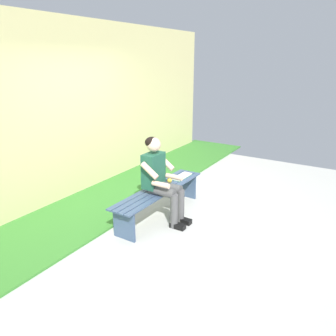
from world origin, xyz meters
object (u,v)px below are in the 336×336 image
at_px(book_open, 182,177).
at_px(person_seated, 160,177).
at_px(apple, 169,180).
at_px(bench_near, 159,195).

bearing_deg(book_open, person_seated, 5.29).
distance_m(person_seated, apple, 0.47).
height_order(bench_near, apple, apple).
relative_size(apple, book_open, 0.19).
height_order(apple, book_open, apple).
relative_size(bench_near, book_open, 4.58).
bearing_deg(apple, book_open, 171.61).
height_order(person_seated, book_open, person_seated).
xyz_separation_m(person_seated, apple, (-0.41, -0.10, -0.20)).
xyz_separation_m(person_seated, book_open, (-0.73, -0.06, -0.23)).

